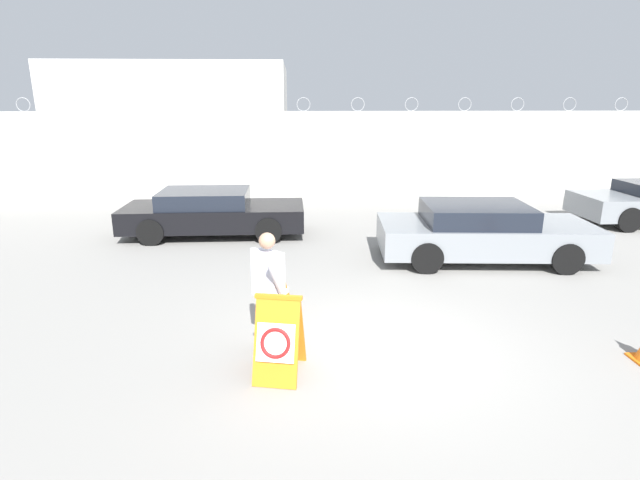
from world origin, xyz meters
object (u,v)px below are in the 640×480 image
object	(u,v)px
security_guard	(268,287)
traffic_cone_near	(283,293)
parked_car_front_coupe	(213,212)
parked_car_rear_sedan	(483,232)
barricade_sign	(279,336)

from	to	relation	value
security_guard	traffic_cone_near	size ratio (longest dim) A/B	2.57
parked_car_front_coupe	parked_car_rear_sedan	world-z (taller)	parked_car_rear_sedan
security_guard	parked_car_rear_sedan	distance (m)	5.92
parked_car_front_coupe	parked_car_rear_sedan	xyz separation A→B (m)	(6.19, -2.36, 0.03)
parked_car_rear_sedan	traffic_cone_near	bearing A→B (deg)	-144.90
traffic_cone_near	parked_car_rear_sedan	bearing A→B (deg)	31.14
security_guard	parked_car_front_coupe	bearing A→B (deg)	146.78
traffic_cone_near	security_guard	bearing A→B (deg)	-97.03
barricade_sign	parked_car_rear_sedan	size ratio (longest dim) A/B	0.23
barricade_sign	security_guard	distance (m)	0.78
traffic_cone_near	parked_car_front_coupe	size ratio (longest dim) A/B	0.15
traffic_cone_near	parked_car_rear_sedan	world-z (taller)	parked_car_rear_sedan
barricade_sign	parked_car_front_coupe	world-z (taller)	parked_car_front_coupe
parked_car_rear_sedan	parked_car_front_coupe	bearing A→B (deg)	163.08
parked_car_front_coupe	parked_car_rear_sedan	bearing A→B (deg)	-21.33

